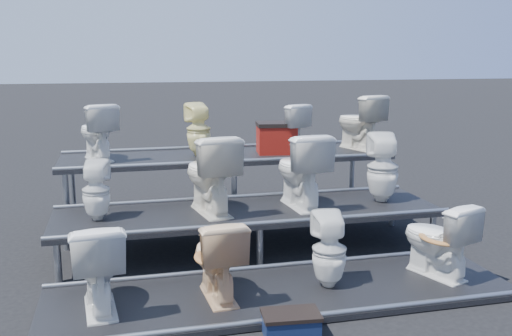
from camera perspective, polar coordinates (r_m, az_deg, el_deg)
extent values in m
plane|color=black|center=(6.43, -0.67, -8.15)|extent=(80.00, 80.00, 0.00)
cube|color=black|center=(5.25, 2.65, -12.42)|extent=(4.20, 1.20, 0.06)
cube|color=black|center=(6.35, -0.67, -6.20)|extent=(4.20, 1.20, 0.46)
cube|color=black|center=(7.53, -2.93, -1.85)|extent=(4.20, 1.20, 0.86)
imported|color=white|center=(4.91, -15.59, -9.35)|extent=(0.49, 0.78, 0.77)
imported|color=#D9AF82|center=(4.97, -3.90, -8.92)|extent=(0.45, 0.73, 0.72)
imported|color=white|center=(5.24, 7.33, -8.11)|extent=(0.34, 0.35, 0.69)
imported|color=white|center=(5.71, 17.67, -6.74)|extent=(0.62, 0.81, 0.73)
imported|color=white|center=(6.06, -15.69, -2.18)|extent=(0.33, 0.33, 0.62)
imported|color=silver|center=(6.11, -4.64, -0.56)|extent=(0.61, 0.91, 0.86)
imported|color=white|center=(6.35, 4.47, -0.18)|extent=(0.53, 0.86, 0.84)
imported|color=white|center=(6.73, 12.55, 0.04)|extent=(0.44, 0.44, 0.80)
imported|color=white|center=(7.27, -15.62, 3.52)|extent=(0.58, 0.77, 0.70)
imported|color=#F6EB9D|center=(7.33, -5.77, 3.87)|extent=(0.36, 0.37, 0.68)
imported|color=white|center=(7.59, 3.07, 4.04)|extent=(0.56, 0.72, 0.65)
imported|color=silver|center=(7.94, 10.26, 4.56)|extent=(0.61, 0.82, 0.75)
cube|color=maroon|center=(7.52, 2.07, 2.86)|extent=(0.54, 0.46, 0.36)
cube|color=#0F1936|center=(4.59, 3.52, -15.45)|extent=(0.45, 0.29, 0.15)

